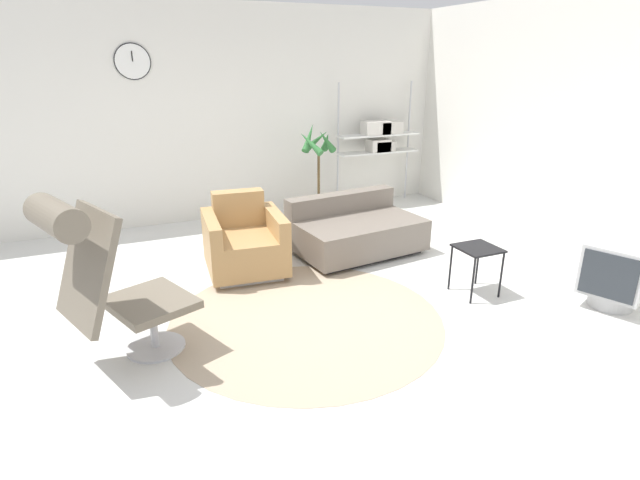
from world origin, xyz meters
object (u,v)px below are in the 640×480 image
object	(u,v)px
armchair_red	(244,244)
shelf_unit	(380,138)
potted_plant	(318,179)
crt_television	(616,272)
couch_low	(355,232)
side_table	(477,254)
lounge_chair	(101,268)

from	to	relation	value
armchair_red	shelf_unit	world-z (taller)	shelf_unit
armchair_red	shelf_unit	size ratio (longest dim) A/B	0.50
potted_plant	crt_television	bearing A→B (deg)	-68.91
couch_low	crt_television	xyz separation A→B (m)	(1.49, -2.14, 0.09)
crt_television	shelf_unit	xyz separation A→B (m)	(-0.25, 3.81, 0.68)
side_table	potted_plant	bearing A→B (deg)	98.08
couch_low	side_table	size ratio (longest dim) A/B	3.21
potted_plant	shelf_unit	world-z (taller)	shelf_unit
side_table	couch_low	bearing A→B (deg)	110.32
couch_low	side_table	world-z (taller)	couch_low
couch_low	crt_television	world-z (taller)	couch_low
armchair_red	potted_plant	world-z (taller)	potted_plant
couch_low	crt_television	size ratio (longest dim) A/B	2.26
crt_television	potted_plant	xyz separation A→B (m)	(-1.36, 3.53, 0.21)
side_table	potted_plant	size ratio (longest dim) A/B	0.36
crt_television	couch_low	bearing A→B (deg)	12.19
shelf_unit	couch_low	bearing A→B (deg)	-126.74
lounge_chair	armchair_red	size ratio (longest dim) A/B	1.44
couch_low	crt_television	distance (m)	2.61
crt_television	potted_plant	distance (m)	3.79
crt_television	shelf_unit	size ratio (longest dim) A/B	0.37
armchair_red	side_table	xyz separation A→B (m)	(1.85, -1.38, 0.11)
couch_low	shelf_unit	distance (m)	2.22
lounge_chair	potted_plant	distance (m)	3.92
side_table	crt_television	size ratio (longest dim) A/B	0.70
armchair_red	side_table	distance (m)	2.31
couch_low	shelf_unit	world-z (taller)	shelf_unit
couch_low	side_table	distance (m)	1.54
armchair_red	potted_plant	size ratio (longest dim) A/B	0.68
side_table	potted_plant	distance (m)	2.86
armchair_red	couch_low	size ratio (longest dim) A/B	0.59
lounge_chair	side_table	xyz separation A→B (m)	(3.18, -0.08, -0.37)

